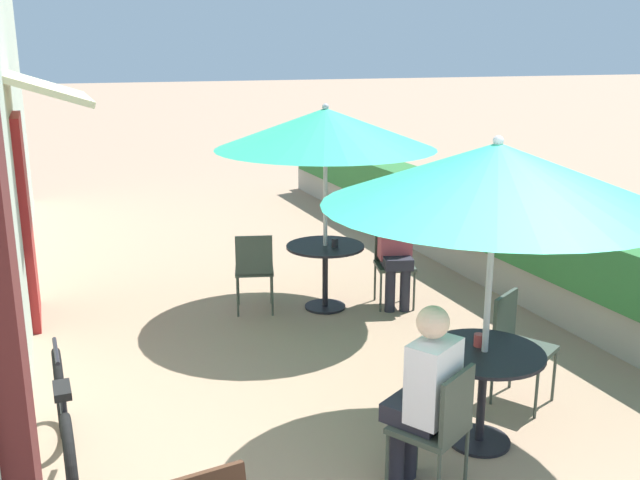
% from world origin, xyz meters
% --- Properties ---
extents(cafe_facade_wall, '(0.98, 11.50, 4.20)m').
position_xyz_m(cafe_facade_wall, '(-2.54, 5.62, 2.09)').
color(cafe_facade_wall, '#B2C1AD').
rests_on(cafe_facade_wall, ground_plane).
extents(planter_hedge, '(0.60, 10.50, 1.01)m').
position_xyz_m(planter_hedge, '(2.75, 5.65, 0.54)').
color(planter_hedge, gray).
rests_on(planter_hedge, ground_plane).
extents(patio_table_near, '(0.83, 0.83, 0.70)m').
position_xyz_m(patio_table_near, '(0.54, 1.43, 0.53)').
color(patio_table_near, black).
rests_on(patio_table_near, ground_plane).
extents(patio_umbrella_near, '(2.27, 2.27, 2.18)m').
position_xyz_m(patio_umbrella_near, '(0.54, 1.43, 1.93)').
color(patio_umbrella_near, '#B7B7BC').
rests_on(patio_umbrella_near, ground_plane).
extents(cafe_chair_near_left, '(0.55, 0.55, 0.87)m').
position_xyz_m(cafe_chair_near_left, '(-0.07, 0.98, 0.52)').
color(cafe_chair_near_left, '#384238').
rests_on(cafe_chair_near_left, ground_plane).
extents(seated_patron_near_left, '(0.48, 0.51, 1.25)m').
position_xyz_m(seated_patron_near_left, '(-0.12, 1.08, 0.69)').
color(seated_patron_near_left, '#23232D').
rests_on(seated_patron_near_left, ground_plane).
extents(cafe_chair_near_right, '(0.55, 0.55, 0.87)m').
position_xyz_m(cafe_chair_near_right, '(1.15, 1.88, 0.52)').
color(cafe_chair_near_right, '#384238').
rests_on(cafe_chair_near_right, ground_plane).
extents(coffee_cup_near, '(0.07, 0.07, 0.09)m').
position_xyz_m(coffee_cup_near, '(0.55, 1.52, 0.75)').
color(coffee_cup_near, '#B73D3D').
rests_on(coffee_cup_near, patio_table_near).
extents(patio_table_mid, '(0.83, 0.83, 0.70)m').
position_xyz_m(patio_table_mid, '(0.53, 4.37, 0.53)').
color(patio_table_mid, black).
rests_on(patio_table_mid, ground_plane).
extents(patio_umbrella_mid, '(2.27, 2.27, 2.18)m').
position_xyz_m(patio_umbrella_mid, '(0.53, 4.37, 1.93)').
color(patio_umbrella_mid, '#B7B7BC').
rests_on(patio_umbrella_mid, ground_plane).
extents(cafe_chair_mid_left, '(0.49, 0.49, 0.87)m').
position_xyz_m(cafe_chair_mid_left, '(-0.22, 4.50, 0.52)').
color(cafe_chair_mid_left, '#384238').
rests_on(cafe_chair_mid_left, ground_plane).
extents(cafe_chair_mid_right, '(0.49, 0.49, 0.87)m').
position_xyz_m(cafe_chair_mid_right, '(1.27, 4.24, 0.52)').
color(cafe_chair_mid_right, '#384238').
rests_on(cafe_chair_mid_right, ground_plane).
extents(seated_patron_mid_right, '(0.42, 0.47, 1.25)m').
position_xyz_m(seated_patron_mid_right, '(1.24, 4.13, 0.69)').
color(seated_patron_mid_right, '#23232D').
rests_on(seated_patron_mid_right, ground_plane).
extents(coffee_cup_mid, '(0.07, 0.07, 0.09)m').
position_xyz_m(coffee_cup_mid, '(0.60, 4.28, 0.75)').
color(coffee_cup_mid, '#232328').
rests_on(coffee_cup_mid, patio_table_mid).
extents(bicycle_leaning, '(0.11, 1.69, 0.76)m').
position_xyz_m(bicycle_leaning, '(-2.20, 2.08, 0.35)').
color(bicycle_leaning, black).
rests_on(bicycle_leaning, ground_plane).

